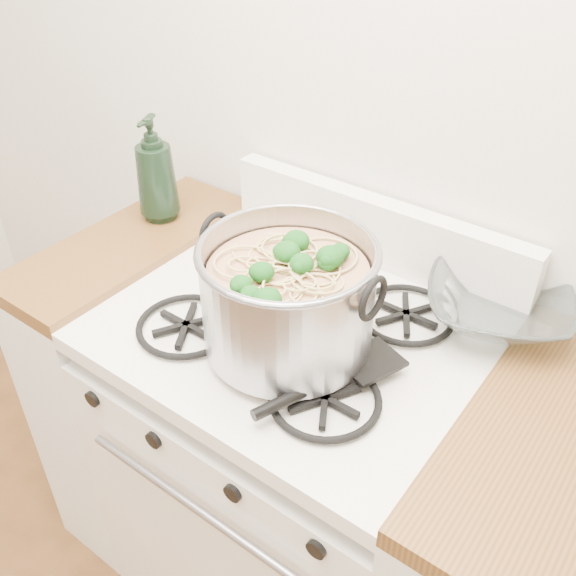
# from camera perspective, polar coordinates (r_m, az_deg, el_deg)

# --- Properties ---
(gas_range) EXTENTS (0.76, 0.66, 0.92)m
(gas_range) POSITION_cam_1_polar(r_m,az_deg,el_deg) (1.66, 0.61, -15.78)
(gas_range) COLOR white
(gas_range) RESTS_ON ground
(counter_left) EXTENTS (0.25, 0.65, 0.92)m
(counter_left) POSITION_cam_1_polar(r_m,az_deg,el_deg) (1.88, -11.90, -7.65)
(counter_left) COLOR silver
(counter_left) RESTS_ON ground
(stock_pot) EXTENTS (0.36, 0.33, 0.22)m
(stock_pot) POSITION_cam_1_polar(r_m,az_deg,el_deg) (1.18, -0.00, -0.95)
(stock_pot) COLOR #9A9AA2
(stock_pot) RESTS_ON gas_range
(spatula) EXTENTS (0.38, 0.39, 0.02)m
(spatula) POSITION_cam_1_polar(r_m,az_deg,el_deg) (1.20, 7.40, -6.25)
(spatula) COLOR black
(spatula) RESTS_ON gas_range
(glass_bowl) EXTENTS (0.15, 0.15, 0.03)m
(glass_bowl) POSITION_cam_1_polar(r_m,az_deg,el_deg) (1.36, 18.02, -2.08)
(glass_bowl) COLOR white
(glass_bowl) RESTS_ON gas_range
(bottle) EXTENTS (0.13, 0.13, 0.27)m
(bottle) POSITION_cam_1_polar(r_m,az_deg,el_deg) (1.62, -11.73, 10.32)
(bottle) COLOR black
(bottle) RESTS_ON counter_left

